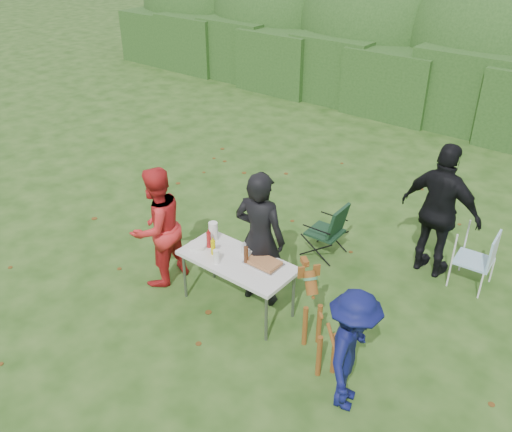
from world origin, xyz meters
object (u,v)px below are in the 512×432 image
Objects in this scene: ketchup_bottle at (209,240)px; folding_table at (237,263)px; person_black_puffy at (440,212)px; camping_chair at (325,229)px; child at (352,351)px; person_red_jacket at (157,227)px; paper_towel_roll at (213,231)px; person_cook at (260,239)px; dog at (320,326)px; beer_bottle at (246,255)px; lawn_chair at (474,258)px; mustard_bottle at (213,247)px.

folding_table is at bearing 0.77° from ketchup_bottle.
camping_chair is at bearing 27.63° from person_black_puffy.
folding_table is 6.82× the size of ketchup_bottle.
child is at bearing 125.06° from camping_chair.
person_red_jacket reaches higher than paper_towel_roll.
person_red_jacket is 3.15m from child.
person_cook reaches higher than dog.
beer_bottle is (0.61, 0.01, 0.01)m from ketchup_bottle.
child reaches higher than camping_chair.
lawn_chair is (0.87, 2.51, -0.05)m from dog.
lawn_chair is (0.56, 0.04, -0.55)m from person_black_puffy.
camping_chair is (-1.12, 1.88, -0.04)m from dog.
paper_towel_roll is (-0.66, -0.15, -0.06)m from person_cook.
folding_table is 1.98m from child.
ketchup_bottle is at bearing -66.08° from paper_towel_roll.
mustard_bottle is at bearing -47.98° from paper_towel_roll.
camping_chair is at bearing 87.46° from beer_bottle.
paper_towel_roll is at bearing 50.14° from person_black_puffy.
person_black_puffy is 1.64m from camping_chair.
mustard_bottle is at bearing 40.15° from lawn_chair.
paper_towel_roll is (-2.19, -2.17, -0.11)m from person_black_puffy.
person_red_jacket reaches higher than ketchup_bottle.
child is 7.15× the size of mustard_bottle.
mustard_bottle is at bearing -163.92° from folding_table.
beer_bottle reaches higher than camping_chair.
child is at bearing 80.11° from lawn_chair.
beer_bottle is at bearing 44.69° from lawn_chair.
camping_chair is at bearing 73.84° from mustard_bottle.
camping_chair is at bearing -105.72° from person_cook.
person_red_jacket is 1.69× the size of dog.
paper_towel_roll reaches higher than ketchup_bottle.
person_red_jacket is 0.87× the size of person_black_puffy.
paper_towel_roll reaches higher than beer_bottle.
child is at bearing -10.08° from mustard_bottle.
paper_towel_roll is at bearing 167.28° from beer_bottle.
person_cook reaches higher than lawn_chair.
person_red_jacket is 7.76× the size of ketchup_bottle.
paper_towel_roll is at bearing 163.54° from folding_table.
child reaches higher than ketchup_bottle.
child is 1.64× the size of camping_chair.
folding_table is 6.25× the size of beer_bottle.
folding_table is at bearing 101.05° from person_red_jacket.
mustard_bottle is (-0.43, -0.41, -0.09)m from person_cook.
person_red_jacket is 2.58m from dog.
person_black_puffy is 9.77× the size of mustard_bottle.
camping_chair is at bearing -21.30° from dog.
folding_table is 2.87m from person_black_puffy.
camping_chair is 1.79m from beer_bottle.
beer_bottle is (-1.51, -2.33, -0.12)m from person_black_puffy.
ketchup_bottle is at bearing -179.23° from folding_table.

